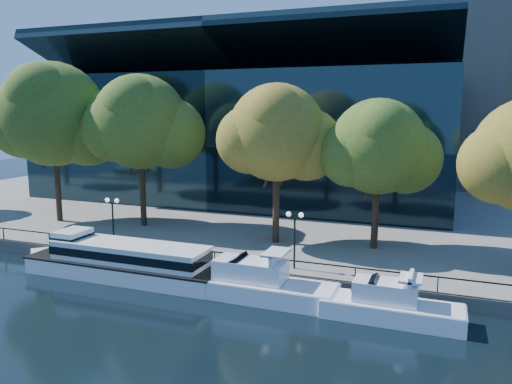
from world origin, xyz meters
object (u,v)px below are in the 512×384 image
at_px(tour_boat, 119,259).
at_px(tree_1, 54,117).
at_px(lamp_1, 112,211).
at_px(cruiser_far, 385,304).
at_px(tree_4, 380,149).
at_px(lamp_2, 295,227).
at_px(tree_3, 278,135).
at_px(cruiser_near, 251,283).
at_px(tree_2, 142,124).

xyz_separation_m(tour_boat, tree_1, (-13.90, 9.55, 9.96)).
relative_size(tree_1, lamp_1, 3.85).
relative_size(cruiser_far, lamp_1, 2.22).
height_order(tree_1, tree_4, tree_1).
xyz_separation_m(tree_1, lamp_2, (25.99, -6.08, -7.30)).
bearing_deg(lamp_1, cruiser_far, -10.79).
distance_m(tree_4, lamp_2, 9.94).
bearing_deg(tree_1, tour_boat, -34.51).
height_order(tree_3, lamp_2, tree_3).
bearing_deg(cruiser_near, lamp_2, 65.47).
bearing_deg(cruiser_near, tree_1, 157.87).
xyz_separation_m(tree_2, lamp_1, (1.94, -7.41, -6.65)).
bearing_deg(tree_1, tree_2, 8.43).
bearing_deg(cruiser_near, tree_4, 60.08).
relative_size(tour_boat, lamp_1, 4.09).
xyz_separation_m(cruiser_near, tree_1, (-24.27, 9.87, 10.27)).
bearing_deg(tree_3, cruiser_near, -81.03).
relative_size(cruiser_near, tree_2, 0.79).
distance_m(tour_boat, lamp_2, 12.86).
height_order(tree_1, lamp_1, tree_1).
bearing_deg(lamp_1, tree_4, 20.18).
height_order(cruiser_near, tree_1, tree_1).
height_order(tree_1, tree_3, tree_1).
bearing_deg(tree_4, tree_3, -171.77).
bearing_deg(cruiser_far, tree_1, 162.60).
bearing_deg(lamp_2, tree_4, 57.48).
distance_m(tree_1, tree_4, 30.73).
height_order(tree_3, tree_4, tree_3).
relative_size(tour_boat, tree_1, 1.06).
relative_size(cruiser_far, lamp_2, 2.22).
xyz_separation_m(tree_1, lamp_1, (10.88, -6.08, -7.30)).
xyz_separation_m(cruiser_near, tree_4, (6.35, 11.04, 7.95)).
distance_m(tour_boat, tree_1, 19.58).
xyz_separation_m(tree_2, tree_3, (13.77, -1.30, -0.68)).
bearing_deg(tree_2, tree_1, -171.57).
bearing_deg(tree_3, cruiser_far, -45.79).
xyz_separation_m(tree_4, lamp_1, (-19.74, -7.26, -4.98)).
relative_size(cruiser_near, tree_4, 0.95).
height_order(tour_boat, tree_3, tree_3).
bearing_deg(lamp_2, lamp_1, 180.00).
distance_m(lamp_1, lamp_2, 15.11).
bearing_deg(tree_4, cruiser_far, -79.69).
xyz_separation_m(cruiser_near, tree_2, (-15.33, 11.19, 9.62)).
relative_size(tree_1, tree_2, 1.09).
bearing_deg(tree_4, tour_boat, -147.32).
bearing_deg(cruiser_far, tree_3, 134.21).
bearing_deg(tour_boat, lamp_1, 131.03).
bearing_deg(lamp_2, tree_2, 156.52).
bearing_deg(cruiser_far, tree_4, 100.31).
height_order(tree_4, lamp_2, tree_4).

